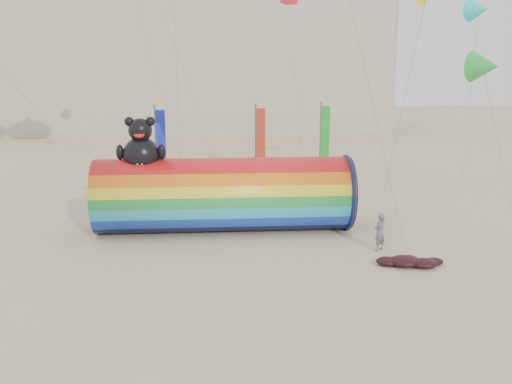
{
  "coord_description": "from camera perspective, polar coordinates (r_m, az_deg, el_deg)",
  "views": [
    {
      "loc": [
        -1.24,
        -21.4,
        7.62
      ],
      "look_at": [
        0.5,
        1.5,
        2.4
      ],
      "focal_mm": 40.0,
      "sensor_mm": 36.0,
      "label": 1
    }
  ],
  "objects": [
    {
      "name": "kite_handler",
      "position": [
        24.13,
        12.27,
        -3.92
      ],
      "size": [
        0.69,
        0.66,
        1.59
      ],
      "primitive_type": "imported",
      "rotation": [
        0.0,
        0.0,
        3.8
      ],
      "color": "#56595E",
      "rests_on": "ground"
    },
    {
      "name": "hotel_building",
      "position": [
        68.26,
        -13.87,
        14.7
      ],
      "size": [
        60.4,
        15.4,
        20.6
      ],
      "color": "#B7AD99",
      "rests_on": "ground"
    },
    {
      "name": "ground",
      "position": [
        22.75,
        -0.98,
        -6.77
      ],
      "size": [
        160.0,
        160.0,
        0.0
      ],
      "primitive_type": "plane",
      "color": "#CCB58C",
      "rests_on": "ground"
    },
    {
      "name": "festival_banners",
      "position": [
        35.71,
        -0.61,
        4.78
      ],
      "size": [
        11.04,
        2.33,
        5.2
      ],
      "color": "#59595E",
      "rests_on": "ground"
    },
    {
      "name": "windsock_assembly",
      "position": [
        26.24,
        -3.26,
        -0.07
      ],
      "size": [
        11.67,
        3.55,
        5.38
      ],
      "color": "red",
      "rests_on": "ground"
    },
    {
      "name": "fabric_bundle",
      "position": [
        22.8,
        15.07,
        -6.72
      ],
      "size": [
        2.62,
        1.35,
        0.41
      ],
      "color": "#360912",
      "rests_on": "ground"
    }
  ]
}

